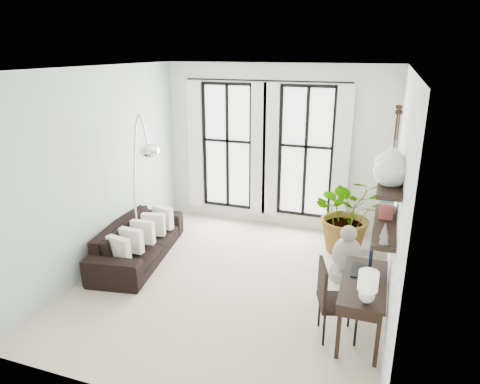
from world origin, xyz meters
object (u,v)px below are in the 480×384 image
at_px(sofa, 139,240).
at_px(plant, 348,213).
at_px(desk_chair, 331,296).
at_px(desk, 363,286).
at_px(buddha, 347,257).
at_px(arc_lamp, 142,165).

relative_size(sofa, plant, 1.61).
bearing_deg(plant, desk_chair, -88.68).
height_order(desk, desk_chair, desk).
relative_size(desk, buddha, 1.41).
bearing_deg(desk_chair, buddha, 71.05).
distance_m(desk_chair, arc_lamp, 3.63).
xyz_separation_m(desk, buddha, (-0.31, 1.39, -0.33)).
bearing_deg(buddha, desk_chair, -91.72).
relative_size(sofa, desk, 1.80).
xyz_separation_m(desk, desk_chair, (-0.36, -0.13, -0.13)).
xyz_separation_m(plant, buddha, (0.10, -1.04, -0.33)).
xyz_separation_m(plant, desk_chair, (0.06, -2.56, -0.13)).
bearing_deg(sofa, plant, -74.94).
relative_size(plant, buddha, 1.58).
distance_m(plant, desk, 2.46).
relative_size(plant, arc_lamp, 0.57).
xyz_separation_m(sofa, arc_lamp, (0.12, 0.09, 1.32)).
height_order(desk_chair, buddha, desk_chair).
xyz_separation_m(sofa, plant, (3.33, 1.50, 0.37)).
relative_size(sofa, arc_lamp, 0.91).
relative_size(sofa, desk_chair, 2.26).
bearing_deg(sofa, buddha, -91.55).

